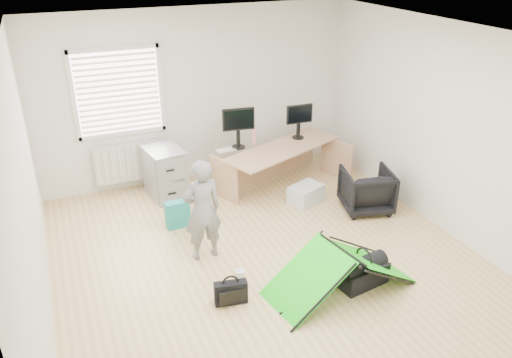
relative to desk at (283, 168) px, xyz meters
name	(u,v)px	position (x,y,z in m)	size (l,w,h in m)	color
ground	(269,261)	(-1.04, -1.77, -0.34)	(5.50, 5.50, 0.00)	tan
back_wall	(197,96)	(-1.04, 0.98, 1.01)	(5.00, 0.02, 2.70)	silver
window	(118,92)	(-2.24, 0.94, 1.21)	(1.20, 0.06, 1.20)	silver
radiator	(127,162)	(-2.24, 0.90, 0.11)	(1.00, 0.12, 0.60)	silver
desk	(283,168)	(0.00, 0.00, 0.00)	(1.99, 0.63, 0.68)	tan
filing_cabinet	(165,173)	(-1.76, 0.44, 0.05)	(0.50, 0.66, 0.77)	gray
monitor_left	(238,133)	(-0.64, 0.26, 0.57)	(0.49, 0.11, 0.47)	black
monitor_right	(298,126)	(0.40, 0.27, 0.54)	(0.43, 0.09, 0.41)	black
keyboard	(230,149)	(-0.78, 0.24, 0.35)	(0.44, 0.15, 0.02)	beige
thermos	(254,137)	(-0.37, 0.28, 0.47)	(0.07, 0.07, 0.27)	#CA717F
office_chair	(366,190)	(0.80, -1.12, -0.03)	(0.67, 0.69, 0.63)	black
person	(202,210)	(-1.73, -1.35, 0.31)	(0.48, 0.31, 1.31)	gray
kite	(341,269)	(-0.51, -2.55, -0.08)	(1.67, 0.74, 0.52)	#19C913
storage_crate	(306,194)	(0.10, -0.60, -0.20)	(0.49, 0.34, 0.27)	silver
tote_bag	(178,214)	(-1.84, -0.53, -0.15)	(0.33, 0.14, 0.39)	teal
laptop_bag	(231,293)	(-1.73, -2.31, -0.20)	(0.36, 0.11, 0.27)	black
white_box	(240,274)	(-1.48, -1.94, -0.29)	(0.10, 0.10, 0.10)	silver
duffel_bag	(362,275)	(-0.24, -2.58, -0.21)	(0.58, 0.29, 0.25)	black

